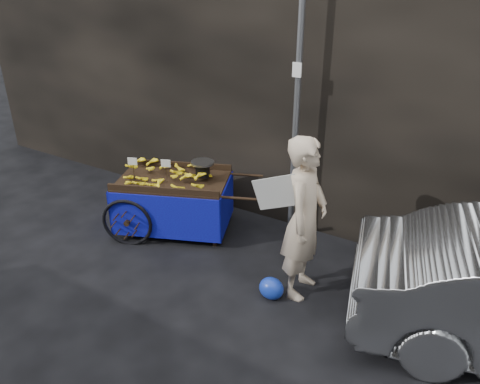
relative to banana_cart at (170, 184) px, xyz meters
The scene contains 6 objects.
ground 1.58m from the banana_cart, 22.97° to the right, with size 80.00×80.00×0.00m, color black.
building_wall 3.19m from the banana_cart, 50.63° to the left, with size 13.50×2.00×5.00m.
street_pole 2.18m from the banana_cart, 25.28° to the left, with size 0.12×0.10×4.00m.
banana_cart is the anchor object (origin of this frame).
vendor 2.31m from the banana_cart, ahead, with size 0.83×0.76×1.96m.
plastic_bag 2.23m from the banana_cart, 18.43° to the right, with size 0.30×0.24×0.27m, color #1632AA.
Camera 1 is at (2.77, -4.13, 3.57)m, focal length 35.00 mm.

